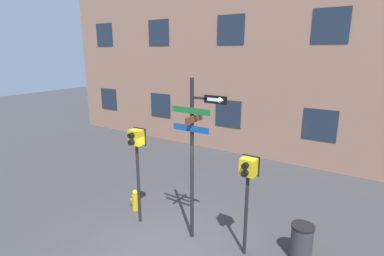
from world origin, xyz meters
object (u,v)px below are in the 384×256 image
object	(u,v)px
pedestrian_signal_right	(248,178)
fire_hydrant	(135,200)
pedestrian_signal_left	(137,149)
trash_bin	(301,242)
street_sign_pole	(194,148)

from	to	relation	value
pedestrian_signal_right	fire_hydrant	bearing A→B (deg)	178.39
pedestrian_signal_left	pedestrian_signal_right	distance (m)	3.05
fire_hydrant	trash_bin	distance (m)	4.77
trash_bin	pedestrian_signal_left	bearing A→B (deg)	-168.47
pedestrian_signal_left	pedestrian_signal_right	world-z (taller)	pedestrian_signal_left
pedestrian_signal_right	trash_bin	distance (m)	1.97
street_sign_pole	pedestrian_signal_left	size ratio (longest dim) A/B	1.51
pedestrian_signal_left	fire_hydrant	world-z (taller)	pedestrian_signal_left
pedestrian_signal_left	street_sign_pole	bearing A→B (deg)	6.43
fire_hydrant	trash_bin	bearing A→B (deg)	5.24
trash_bin	pedestrian_signal_right	bearing A→B (deg)	-155.26
fire_hydrant	trash_bin	size ratio (longest dim) A/B	0.74
street_sign_pole	pedestrian_signal_right	world-z (taller)	street_sign_pole
pedestrian_signal_right	fire_hydrant	distance (m)	3.94
fire_hydrant	street_sign_pole	bearing A→B (deg)	-5.76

